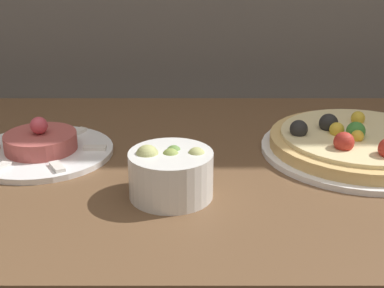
{
  "coord_description": "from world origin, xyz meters",
  "views": [
    {
      "loc": [
        -0.01,
        -0.49,
        1.12
      ],
      "look_at": [
        -0.01,
        0.33,
        0.8
      ],
      "focal_mm": 50.0,
      "sensor_mm": 36.0,
      "label": 1
    }
  ],
  "objects": [
    {
      "name": "pizza_plate",
      "position": [
        0.29,
        0.38,
        0.78
      ],
      "size": [
        0.35,
        0.35,
        0.07
      ],
      "color": "white",
      "rests_on": "dining_table"
    },
    {
      "name": "tartare_plate",
      "position": [
        -0.27,
        0.38,
        0.77
      ],
      "size": [
        0.25,
        0.25,
        0.07
      ],
      "color": "white",
      "rests_on": "dining_table"
    },
    {
      "name": "small_bowl",
      "position": [
        -0.04,
        0.22,
        0.79
      ],
      "size": [
        0.12,
        0.12,
        0.08
      ],
      "color": "white",
      "rests_on": "dining_table"
    },
    {
      "name": "dining_table",
      "position": [
        0.0,
        0.36,
        0.66
      ],
      "size": [
        1.46,
        0.72,
        0.76
      ],
      "color": "brown",
      "rests_on": "ground_plane"
    }
  ]
}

